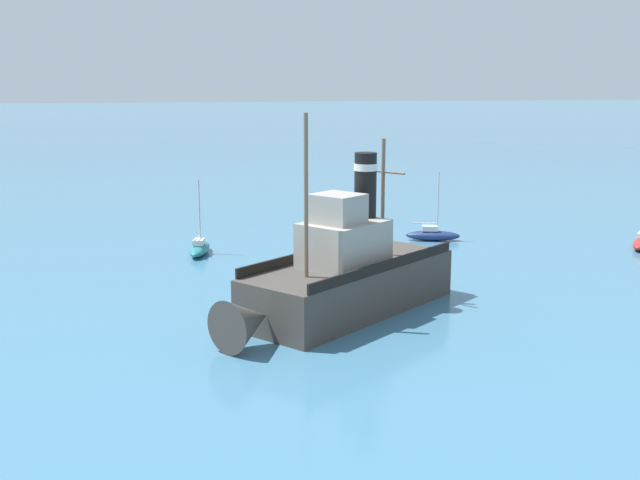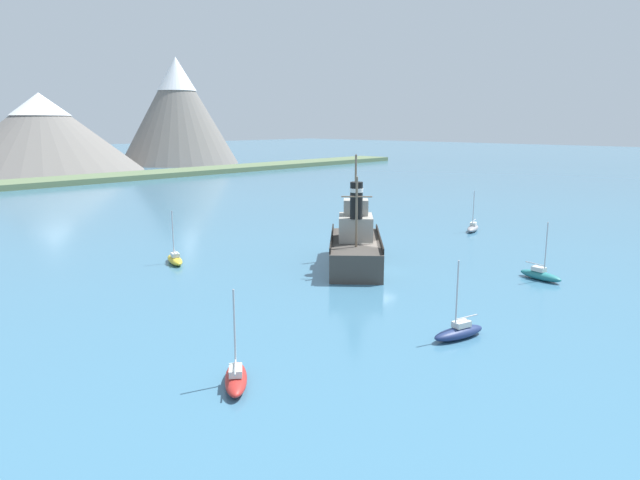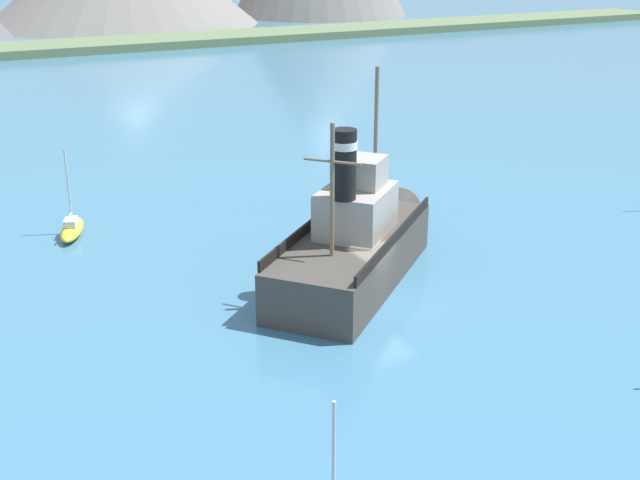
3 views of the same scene
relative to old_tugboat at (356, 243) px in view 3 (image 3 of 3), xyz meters
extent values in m
plane|color=teal|center=(-0.28, -3.00, -1.83)|extent=(600.00, 600.00, 0.00)
cube|color=#5B704C|center=(-0.28, 90.76, -1.23)|extent=(240.00, 12.00, 1.20)
cube|color=#423D38|center=(-0.47, -0.40, -0.63)|extent=(11.98, 11.14, 2.40)
cone|color=#423D38|center=(5.01, 4.28, -0.63)|extent=(3.35, 3.35, 2.35)
cube|color=#9E998E|center=(-0.09, -0.07, 1.67)|extent=(4.99, 4.88, 2.20)
cube|color=#9E998E|center=(0.29, 0.25, 3.47)|extent=(2.95, 2.97, 1.40)
cylinder|color=black|center=(-1.38, -1.18, 4.37)|extent=(1.10, 1.10, 3.20)
cylinder|color=silver|center=(-1.38, -1.18, 5.27)|extent=(1.16, 1.16, 0.35)
cylinder|color=#75604C|center=(2.04, 1.74, 4.32)|extent=(0.20, 0.20, 7.50)
cylinder|color=#75604C|center=(-2.52, -2.15, 3.57)|extent=(0.20, 0.20, 6.00)
cylinder|color=#75604C|center=(-2.52, -2.15, 4.89)|extent=(1.78, 2.05, 0.12)
cube|color=black|center=(-1.87, 1.24, 0.82)|extent=(8.75, 7.50, 0.50)
cube|color=black|center=(0.93, -2.04, 0.82)|extent=(8.75, 7.50, 0.50)
cylinder|color=#B7B7BC|center=(-10.09, -16.18, 0.97)|extent=(0.10, 0.10, 4.20)
ellipsoid|color=gold|center=(-11.11, 12.48, -1.48)|extent=(2.38, 3.94, 0.70)
cube|color=silver|center=(-11.18, 12.29, -0.95)|extent=(0.99, 1.26, 0.36)
cylinder|color=#B7B7BC|center=(-11.00, 12.76, 0.97)|extent=(0.10, 0.10, 4.20)
cylinder|color=#B7B7BC|center=(-11.32, 11.91, -0.58)|extent=(0.71, 1.71, 0.08)
camera|label=1|loc=(7.48, 37.16, 9.76)|focal=45.00mm
camera|label=2|loc=(-39.33, -32.43, 11.01)|focal=32.00mm
camera|label=3|loc=(-18.40, -31.24, 13.92)|focal=45.00mm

